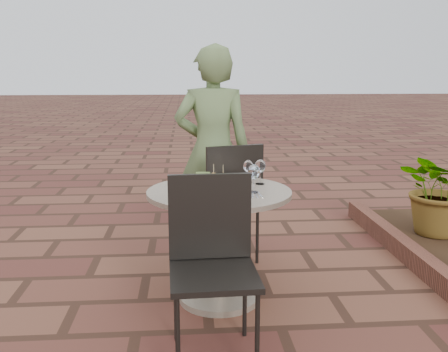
{
  "coord_description": "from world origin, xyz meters",
  "views": [
    {
      "loc": [
        -0.12,
        -3.02,
        1.45
      ],
      "look_at": [
        0.12,
        -0.01,
        0.82
      ],
      "focal_mm": 40.0,
      "sensor_mm": 36.0,
      "label": 1
    }
  ],
  "objects": [
    {
      "name": "wine_glass_mid",
      "position": [
        0.29,
        0.19,
        0.84
      ],
      "size": [
        0.07,
        0.07,
        0.15
      ],
      "color": "white",
      "rests_on": "cafe_table"
    },
    {
      "name": "steel_ramekin",
      "position": [
        -0.16,
        0.05,
        0.75
      ],
      "size": [
        0.08,
        0.08,
        0.05
      ],
      "primitive_type": "cylinder",
      "rotation": [
        0.0,
        0.0,
        -0.4
      ],
      "color": "silver",
      "rests_on": "cafe_table"
    },
    {
      "name": "cafe_table",
      "position": [
        0.09,
        -0.01,
        0.48
      ],
      "size": [
        0.9,
        0.9,
        0.73
      ],
      "color": "gray",
      "rests_on": "ground"
    },
    {
      "name": "wine_glass_right",
      "position": [
        0.29,
        -0.09,
        0.85
      ],
      "size": [
        0.07,
        0.07,
        0.17
      ],
      "color": "white",
      "rests_on": "cafe_table"
    },
    {
      "name": "chair_far",
      "position": [
        0.21,
        0.63,
        0.55
      ],
      "size": [
        0.54,
        0.54,
        0.93
      ],
      "rotation": [
        0.0,
        0.0,
        3.42
      ],
      "color": "black",
      "rests_on": "ground"
    },
    {
      "name": "diner",
      "position": [
        0.1,
        0.89,
        0.83
      ],
      "size": [
        0.63,
        0.44,
        1.66
      ],
      "primitive_type": "imported",
      "rotation": [
        0.0,
        0.0,
        3.08
      ],
      "color": "#54693A",
      "rests_on": "ground"
    },
    {
      "name": "wine_glass_far",
      "position": [
        0.36,
        0.14,
        0.85
      ],
      "size": [
        0.07,
        0.07,
        0.16
      ],
      "color": "white",
      "rests_on": "cafe_table"
    },
    {
      "name": "plate_salmon",
      "position": [
        -0.01,
        0.25,
        0.75
      ],
      "size": [
        0.24,
        0.24,
        0.06
      ],
      "rotation": [
        0.0,
        0.0,
        -0.1
      ],
      "color": "white",
      "rests_on": "cafe_table"
    },
    {
      "name": "planter_curb",
      "position": [
        1.6,
        0.3,
        0.07
      ],
      "size": [
        0.12,
        3.0,
        0.15
      ],
      "primitive_type": "cube",
      "color": "brown",
      "rests_on": "ground"
    },
    {
      "name": "plate_tuna",
      "position": [
        0.06,
        -0.17,
        0.74
      ],
      "size": [
        0.23,
        0.23,
        0.03
      ],
      "rotation": [
        0.0,
        0.0,
        0.03
      ],
      "color": "white",
      "rests_on": "cafe_table"
    },
    {
      "name": "chair_near",
      "position": [
        0.01,
        -0.58,
        0.55
      ],
      "size": [
        0.46,
        0.46,
        0.93
      ],
      "rotation": [
        0.0,
        0.0,
        0.04
      ],
      "color": "black",
      "rests_on": "ground"
    },
    {
      "name": "ground",
      "position": [
        0.0,
        0.0,
        0.0
      ],
      "size": [
        60.0,
        60.0,
        0.0
      ],
      "primitive_type": "plane",
      "color": "brown",
      "rests_on": "ground"
    },
    {
      "name": "potted_plant_a",
      "position": [
        2.08,
        1.02,
        0.48
      ],
      "size": [
        0.93,
        0.87,
        0.84
      ],
      "primitive_type": "imported",
      "rotation": [
        0.0,
        0.0,
        0.35
      ],
      "color": "#33662D",
      "rests_on": "mulch_bed"
    },
    {
      "name": "plate_sliders",
      "position": [
        0.08,
        0.02,
        0.76
      ],
      "size": [
        0.31,
        0.31,
        0.16
      ],
      "rotation": [
        0.0,
        0.0,
        -0.39
      ],
      "color": "white",
      "rests_on": "cafe_table"
    },
    {
      "name": "cutlery_set",
      "position": [
        0.3,
        -0.15,
        0.73
      ],
      "size": [
        0.08,
        0.18,
        0.0
      ],
      "primitive_type": null,
      "rotation": [
        0.0,
        0.0,
        0.01
      ],
      "color": "silver",
      "rests_on": "cafe_table"
    }
  ]
}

